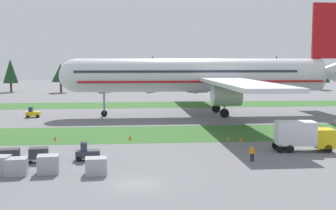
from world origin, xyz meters
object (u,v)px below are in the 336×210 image
object	(u,v)px
cargo_dolly_lead	(39,154)
taxiway_marker_3	(55,138)
uld_container_1	(16,167)
uld_container_2	(48,164)
ground_crew_marshaller	(252,153)
pushback_tractor	(33,113)
taxiway_marker_0	(241,139)
baggage_tug	(87,153)
taxiway_marker_2	(228,138)
cargo_dolly_second	(10,155)
catering_truck	(303,135)
uld_container_3	(96,166)
taxiway_marker_1	(130,137)
airliner	(209,75)

from	to	relation	value
cargo_dolly_lead	taxiway_marker_3	world-z (taller)	cargo_dolly_lead
cargo_dolly_lead	uld_container_1	xyz separation A→B (m)	(-1.02, -5.08, -0.10)
uld_container_2	ground_crew_marshaller	bearing A→B (deg)	8.56
pushback_tractor	taxiway_marker_0	size ratio (longest dim) A/B	4.10
baggage_tug	taxiway_marker_2	distance (m)	20.57
uld_container_2	taxiway_marker_2	bearing A→B (deg)	36.18
uld_container_1	baggage_tug	bearing A→B (deg)	42.99
taxiway_marker_0	taxiway_marker_3	size ratio (longest dim) A/B	1.05
taxiway_marker_3	taxiway_marker_2	bearing A→B (deg)	-4.90
baggage_tug	cargo_dolly_second	world-z (taller)	baggage_tug
catering_truck	taxiway_marker_0	distance (m)	9.01
catering_truck	taxiway_marker_3	world-z (taller)	catering_truck
taxiway_marker_2	cargo_dolly_lead	bearing A→B (deg)	-155.10
taxiway_marker_0	uld_container_1	bearing A→B (deg)	-149.75
uld_container_2	cargo_dolly_lead	bearing A→B (deg)	111.28
ground_crew_marshaller	uld_container_2	bearing A→B (deg)	-166.11
baggage_tug	uld_container_1	bearing A→B (deg)	-53.05
cargo_dolly_second	uld_container_3	world-z (taller)	uld_container_3
taxiway_marker_0	baggage_tug	bearing A→B (deg)	-154.59
taxiway_marker_1	taxiway_marker_2	xyz separation A→B (m)	(13.24, -1.68, -0.09)
ground_crew_marshaller	taxiway_marker_2	world-z (taller)	ground_crew_marshaller
ground_crew_marshaller	airliner	bearing A→B (deg)	91.75
baggage_tug	pushback_tractor	world-z (taller)	same
catering_truck	taxiway_marker_0	bearing A→B (deg)	-134.70
cargo_dolly_lead	ground_crew_marshaller	size ratio (longest dim) A/B	1.35
taxiway_marker_1	catering_truck	bearing A→B (deg)	-24.56
ground_crew_marshaller	taxiway_marker_3	world-z (taller)	ground_crew_marshaller
cargo_dolly_second	cargo_dolly_lead	bearing A→B (deg)	90.00
airliner	taxiway_marker_0	world-z (taller)	airliner
cargo_dolly_second	taxiway_marker_1	xyz separation A→B (m)	(12.55, 12.62, -0.59)
pushback_tractor	uld_container_1	bearing A→B (deg)	9.91
catering_truck	taxiway_marker_3	size ratio (longest dim) A/B	11.79
cargo_dolly_second	catering_truck	xyz separation A→B (m)	(33.00, 3.27, 1.03)
airliner	taxiway_marker_2	world-z (taller)	airliner
uld_container_2	taxiway_marker_3	size ratio (longest dim) A/B	3.31
ground_crew_marshaller	taxiway_marker_0	world-z (taller)	ground_crew_marshaller
uld_container_1	taxiway_marker_1	size ratio (longest dim) A/B	3.02
pushback_tractor	taxiway_marker_2	bearing A→B (deg)	49.54
uld_container_3	cargo_dolly_lead	bearing A→B (deg)	139.17
baggage_tug	uld_container_2	distance (m)	6.16
uld_container_2	taxiway_marker_0	bearing A→B (deg)	32.77
uld_container_2	taxiway_marker_0	size ratio (longest dim) A/B	3.15
uld_container_1	taxiway_marker_1	xyz separation A→B (m)	(10.69, 17.40, -0.48)
uld_container_1	uld_container_3	world-z (taller)	uld_container_1
taxiway_marker_2	taxiway_marker_3	size ratio (longest dim) A/B	0.80
uld_container_3	pushback_tractor	bearing A→B (deg)	109.35
cargo_dolly_second	taxiway_marker_2	xyz separation A→B (m)	(25.79, 10.94, -0.68)
taxiway_marker_0	taxiway_marker_1	size ratio (longest dim) A/B	0.96
baggage_tug	uld_container_2	world-z (taller)	baggage_tug
baggage_tug	cargo_dolly_lead	size ratio (longest dim) A/B	1.16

